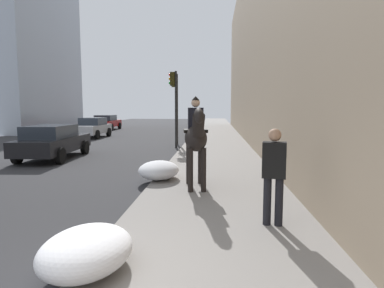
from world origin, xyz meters
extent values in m
cube|color=#9EA8B7|center=(27.29, 18.00, 11.78)|extent=(12.00, 10.00, 23.55)
ellipsoid|color=black|center=(5.35, -1.28, 1.40)|extent=(1.56, 0.75, 0.66)
cylinder|color=black|center=(4.93, -1.49, 0.66)|extent=(0.13, 0.13, 1.08)
cylinder|color=black|center=(4.88, -1.18, 0.66)|extent=(0.13, 0.13, 1.08)
cylinder|color=black|center=(5.82, -1.38, 0.66)|extent=(0.13, 0.13, 1.08)
cylinder|color=black|center=(5.78, -1.06, 0.66)|extent=(0.13, 0.13, 1.08)
cylinder|color=black|center=(4.59, -1.38, 1.75)|extent=(0.66, 0.36, 0.68)
ellipsoid|color=black|center=(4.38, -1.40, 2.00)|extent=(0.65, 0.30, 0.49)
cylinder|color=black|center=(6.06, -1.18, 1.30)|extent=(0.29, 0.14, 0.55)
cube|color=black|center=(5.40, -1.27, 1.58)|extent=(0.52, 0.65, 0.08)
cube|color=black|center=(5.40, -1.27, 1.90)|extent=(0.33, 0.41, 0.55)
sphere|color=#D8AD8C|center=(5.40, -1.27, 2.29)|extent=(0.22, 0.22, 0.22)
cone|color=black|center=(5.40, -1.27, 2.41)|extent=(0.22, 0.22, 0.10)
cylinder|color=black|center=(2.71, -2.69, 0.54)|extent=(0.14, 0.14, 0.85)
cylinder|color=black|center=(2.67, -2.89, 0.54)|extent=(0.14, 0.14, 0.85)
cube|color=black|center=(2.69, -2.79, 1.28)|extent=(0.33, 0.44, 0.62)
sphere|color=tan|center=(2.69, -2.79, 1.71)|extent=(0.22, 0.22, 0.22)
cube|color=black|center=(10.59, 5.10, 0.62)|extent=(4.56, 1.91, 0.60)
cube|color=#262D38|center=(10.32, 5.09, 1.18)|extent=(2.46, 1.60, 0.52)
cylinder|color=black|center=(11.94, 6.02, 0.32)|extent=(0.65, 0.25, 0.64)
cylinder|color=black|center=(12.02, 4.33, 0.32)|extent=(0.65, 0.25, 0.64)
cylinder|color=black|center=(9.16, 5.88, 0.32)|extent=(0.65, 0.25, 0.64)
cylinder|color=black|center=(9.24, 4.19, 0.32)|extent=(0.65, 0.25, 0.64)
cube|color=#B7BABF|center=(20.40, 7.14, 0.62)|extent=(3.88, 1.72, 0.60)
cube|color=#262D38|center=(20.63, 7.13, 1.18)|extent=(1.92, 1.49, 0.52)
cylinder|color=black|center=(19.19, 6.33, 0.32)|extent=(0.64, 0.23, 0.64)
cylinder|color=black|center=(19.22, 7.99, 0.32)|extent=(0.64, 0.23, 0.64)
cylinder|color=black|center=(21.57, 6.29, 0.32)|extent=(0.64, 0.23, 0.64)
cylinder|color=black|center=(21.61, 7.94, 0.32)|extent=(0.64, 0.23, 0.64)
cube|color=maroon|center=(28.94, 8.88, 0.62)|extent=(4.20, 1.81, 0.60)
cube|color=#262D38|center=(28.69, 8.88, 1.18)|extent=(2.19, 1.59, 0.52)
cylinder|color=black|center=(30.24, 9.77, 0.32)|extent=(0.64, 0.22, 0.64)
cylinder|color=black|center=(30.23, 7.98, 0.32)|extent=(0.64, 0.22, 0.64)
cylinder|color=black|center=(27.64, 9.78, 0.32)|extent=(0.64, 0.22, 0.64)
cylinder|color=black|center=(27.63, 7.99, 0.32)|extent=(0.64, 0.22, 0.64)
cylinder|color=black|center=(14.59, 0.32, 2.04)|extent=(0.12, 0.12, 4.08)
cube|color=#2D280C|center=(14.59, 0.50, 3.68)|extent=(0.20, 0.24, 0.70)
sphere|color=red|center=(14.59, 0.63, 3.90)|extent=(0.14, 0.14, 0.14)
sphere|color=orange|center=(14.59, 0.63, 3.68)|extent=(0.14, 0.14, 0.14)
sphere|color=green|center=(14.59, 0.63, 3.46)|extent=(0.14, 0.14, 0.14)
cylinder|color=black|center=(16.33, 0.47, 2.05)|extent=(0.12, 0.12, 4.10)
cube|color=#2D280C|center=(16.33, 0.65, 3.70)|extent=(0.20, 0.24, 0.70)
sphere|color=red|center=(16.33, 0.78, 3.92)|extent=(0.14, 0.14, 0.14)
sphere|color=orange|center=(16.33, 0.78, 3.70)|extent=(0.14, 0.14, 0.14)
sphere|color=green|center=(16.33, 0.78, 3.48)|extent=(0.14, 0.14, 0.14)
ellipsoid|color=white|center=(0.88, -0.15, 0.37)|extent=(1.47, 1.13, 0.51)
ellipsoid|color=white|center=(6.31, -0.15, 0.38)|extent=(1.50, 1.15, 0.52)
camera|label=1|loc=(-3.06, -1.77, 2.18)|focal=31.12mm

